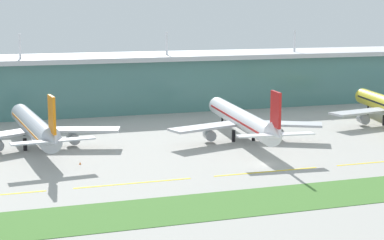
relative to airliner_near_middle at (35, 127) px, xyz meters
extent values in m
plane|color=#A8A59E|center=(55.82, -37.92, -6.45)|extent=(600.00, 600.00, 0.00)
cube|color=slate|center=(55.82, 62.01, 3.69)|extent=(280.00, 28.00, 20.27)
cube|color=silver|center=(55.82, 62.01, 14.72)|extent=(288.00, 34.00, 1.80)
cylinder|color=silver|center=(-0.18, 56.41, 20.12)|extent=(0.90, 0.90, 9.00)
cylinder|color=silver|center=(55.82, 56.41, 20.12)|extent=(0.90, 0.90, 9.00)
cylinder|color=silver|center=(111.82, 56.41, 20.12)|extent=(0.90, 0.90, 9.00)
cylinder|color=#ADB2BC|center=(-0.15, 1.53, 0.05)|extent=(10.73, 51.85, 5.80)
cone|color=#ADB2BC|center=(-2.82, 29.17, 0.05)|extent=(5.87, 4.51, 5.51)
cone|color=#ADB2BC|center=(2.62, -27.10, 1.25)|extent=(5.54, 7.07, 5.72)
cube|color=orange|center=(2.52, -26.11, 7.70)|extent=(1.31, 6.44, 9.50)
cube|color=#ADB2BC|center=(-2.91, -27.13, 1.05)|extent=(10.26, 4.15, 0.36)
cube|color=#ADB2BC|center=(8.04, -26.08, 1.05)|extent=(10.26, 4.15, 0.36)
cube|color=#B7BABF|center=(12.22, -1.72, -1.25)|extent=(24.94, 13.33, 0.70)
cylinder|color=gray|center=(10.89, -0.40, -4.05)|extent=(3.62, 4.79, 3.20)
cylinder|color=black|center=(-2.00, 20.76, -4.65)|extent=(0.70, 0.70, 3.60)
cylinder|color=black|center=(-3.04, -1.76, -4.65)|extent=(1.10, 1.10, 3.60)
cylinder|color=black|center=(3.33, -1.15, -4.65)|extent=(1.10, 1.10, 3.60)
cube|color=orange|center=(-0.15, 1.53, 0.45)|extent=(10.27, 46.73, 0.60)
cylinder|color=white|center=(61.90, -6.05, 0.05)|extent=(10.86, 57.12, 5.80)
cone|color=white|center=(64.62, 24.25, 0.05)|extent=(5.85, 4.48, 5.51)
cone|color=white|center=(59.09, -37.33, 1.25)|extent=(5.50, 7.04, 5.72)
cube|color=red|center=(59.18, -36.34, 7.70)|extent=(1.27, 6.44, 9.50)
cube|color=white|center=(53.66, -36.34, 1.05)|extent=(10.25, 4.08, 0.36)
cube|color=white|center=(64.61, -37.33, 1.05)|extent=(10.25, 4.08, 0.36)
cube|color=#B7BABF|center=(49.55, -9.38, -1.25)|extent=(24.94, 13.47, 0.70)
cylinder|color=gray|center=(50.88, -8.05, -4.05)|extent=(3.59, 4.77, 3.20)
cube|color=#B7BABF|center=(73.46, -11.53, -1.25)|extent=(24.46, 17.00, 0.70)
cylinder|color=gray|center=(72.39, -9.98, -4.05)|extent=(3.59, 4.77, 3.20)
cylinder|color=black|center=(63.81, 15.18, -4.65)|extent=(0.70, 0.70, 3.60)
cylinder|color=black|center=(58.45, -8.75, -4.65)|extent=(1.10, 1.10, 3.60)
cylinder|color=black|center=(64.82, -9.32, -4.65)|extent=(1.10, 1.10, 3.60)
cube|color=red|center=(61.90, -6.05, 0.45)|extent=(10.39, 51.46, 0.60)
cone|color=yellow|center=(127.28, 29.31, 0.05)|extent=(6.17, 4.97, 5.51)
cube|color=#B7BABF|center=(109.52, 0.59, -1.25)|extent=(24.86, 11.29, 0.70)
cylinder|color=gray|center=(110.97, 1.78, -4.05)|extent=(3.99, 5.02, 3.20)
cylinder|color=black|center=(125.71, 21.18, -4.65)|extent=(0.70, 0.70, 3.60)
cylinder|color=black|center=(118.43, 0.32, -4.65)|extent=(1.10, 1.10, 3.60)
cube|color=yellow|center=(18.82, -45.14, -6.43)|extent=(28.00, 0.70, 0.04)
cube|color=yellow|center=(52.82, -45.14, -6.43)|extent=(28.00, 0.70, 0.04)
cube|color=yellow|center=(86.82, -45.14, -6.43)|extent=(28.00, 0.70, 0.04)
cube|color=#477A33|center=(55.82, -67.02, -6.40)|extent=(300.00, 18.00, 0.10)
cone|color=orange|center=(9.57, -22.99, -6.10)|extent=(0.56, 0.56, 0.70)
camera|label=1|loc=(-12.65, -185.72, 34.01)|focal=59.43mm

